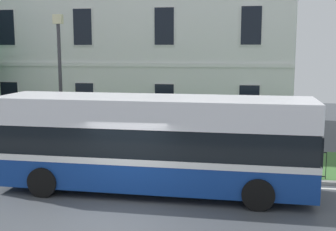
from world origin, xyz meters
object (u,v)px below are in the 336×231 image
object	(u,v)px
georgian_townhouse	(144,7)
single_decker_bus	(154,142)
litter_bin	(150,150)
street_lamp_post	(60,78)

from	to	relation	value
georgian_townhouse	single_decker_bus	world-z (taller)	georgian_townhouse
georgian_townhouse	single_decker_bus	bearing A→B (deg)	-76.40
litter_bin	single_decker_bus	bearing A→B (deg)	-75.47
street_lamp_post	litter_bin	bearing A→B (deg)	-0.41
georgian_townhouse	street_lamp_post	distance (m)	9.93
single_decker_bus	street_lamp_post	bearing A→B (deg)	148.00
georgian_townhouse	litter_bin	size ratio (longest dim) A/B	14.15
single_decker_bus	street_lamp_post	world-z (taller)	street_lamp_post
litter_bin	georgian_townhouse	bearing A→B (deg)	103.32
litter_bin	street_lamp_post	bearing A→B (deg)	179.59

